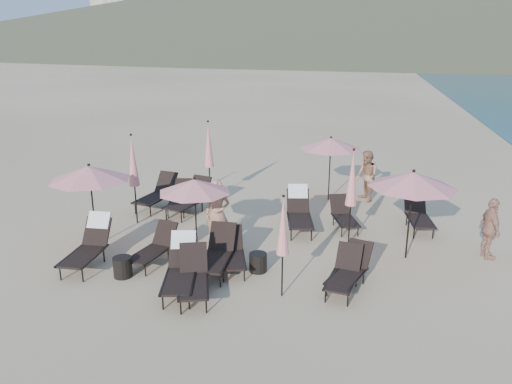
% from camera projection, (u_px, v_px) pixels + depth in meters
% --- Properties ---
extents(ground, '(800.00, 800.00, 0.00)m').
position_uv_depth(ground, '(250.00, 284.00, 11.39)').
color(ground, '#D6BA8C').
rests_on(ground, ground).
extents(hotel_skyline, '(109.00, 82.00, 55.00)m').
position_uv_depth(hotel_skyline, '(193.00, 2.00, 276.11)').
color(hotel_skyline, beige).
rests_on(hotel_skyline, ground).
extents(lounger_0, '(0.76, 1.85, 1.13)m').
position_uv_depth(lounger_0, '(89.00, 244.00, 12.24)').
color(lounger_0, black).
rests_on(lounger_0, ground).
extents(lounger_1, '(0.90, 1.63, 0.89)m').
position_uv_depth(lounger_1, '(154.00, 247.00, 12.36)').
color(lounger_1, black).
rests_on(lounger_1, ground).
extents(lounger_2, '(1.03, 1.89, 1.12)m').
position_uv_depth(lounger_2, '(181.00, 266.00, 11.05)').
color(lounger_2, black).
rests_on(lounger_2, ground).
extents(lounger_3, '(0.71, 1.74, 0.99)m').
position_uv_depth(lounger_3, '(217.00, 253.00, 11.91)').
color(lounger_3, black).
rests_on(lounger_3, ground).
extents(lounger_4, '(0.82, 1.59, 0.87)m').
position_uv_depth(lounger_4, '(344.00, 273.00, 11.03)').
color(lounger_4, black).
rests_on(lounger_4, ground).
extents(lounger_5, '(1.06, 1.65, 0.89)m').
position_uv_depth(lounger_5, '(350.00, 269.00, 11.19)').
color(lounger_5, black).
rests_on(lounger_5, ground).
extents(lounger_6, '(1.00, 1.90, 1.04)m').
position_uv_depth(lounger_6, '(157.00, 193.00, 16.39)').
color(lounger_6, black).
rests_on(lounger_6, ground).
extents(lounger_7, '(0.84, 1.64, 0.90)m').
position_uv_depth(lounger_7, '(180.00, 198.00, 16.11)').
color(lounger_7, black).
rests_on(lounger_7, ground).
extents(lounger_8, '(1.16, 1.95, 1.05)m').
position_uv_depth(lounger_8, '(190.00, 198.00, 15.86)').
color(lounger_8, black).
rests_on(lounger_8, ground).
extents(lounger_9, '(1.03, 1.94, 1.15)m').
position_uv_depth(lounger_9, '(299.00, 211.00, 14.55)').
color(lounger_9, black).
rests_on(lounger_9, ground).
extents(lounger_10, '(1.00, 1.59, 0.86)m').
position_uv_depth(lounger_10, '(344.00, 215.00, 14.63)').
color(lounger_10, black).
rests_on(lounger_10, ground).
extents(lounger_11, '(0.83, 1.71, 0.95)m').
position_uv_depth(lounger_11, '(418.00, 214.00, 14.55)').
color(lounger_11, black).
rests_on(lounger_11, ground).
extents(lounger_12, '(1.02, 1.64, 0.88)m').
position_uv_depth(lounger_12, '(232.00, 252.00, 12.06)').
color(lounger_12, black).
rests_on(lounger_12, ground).
extents(lounger_13, '(1.11, 1.76, 0.95)m').
position_uv_depth(lounger_13, '(193.00, 277.00, 10.77)').
color(lounger_13, black).
rests_on(lounger_13, ground).
extents(umbrella_open_0, '(2.11, 2.11, 2.27)m').
position_uv_depth(umbrella_open_0, '(89.00, 173.00, 12.96)').
color(umbrella_open_0, black).
rests_on(umbrella_open_0, ground).
extents(umbrella_open_1, '(1.88, 1.88, 2.03)m').
position_uv_depth(umbrella_open_1, '(195.00, 186.00, 12.63)').
color(umbrella_open_1, black).
rests_on(umbrella_open_1, ground).
extents(umbrella_open_2, '(2.17, 2.17, 2.34)m').
position_uv_depth(umbrella_open_2, '(413.00, 180.00, 12.13)').
color(umbrella_open_2, black).
rests_on(umbrella_open_2, ground).
extents(umbrella_open_3, '(2.08, 2.08, 2.23)m').
position_uv_depth(umbrella_open_3, '(331.00, 144.00, 16.72)').
color(umbrella_open_3, black).
rests_on(umbrella_open_3, ground).
extents(umbrella_closed_0, '(0.27, 0.27, 2.32)m').
position_uv_depth(umbrella_closed_0, '(283.00, 227.00, 10.39)').
color(umbrella_closed_0, black).
rests_on(umbrella_closed_0, ground).
extents(umbrella_closed_1, '(0.31, 0.31, 2.68)m').
position_uv_depth(umbrella_closed_1, '(352.00, 179.00, 12.98)').
color(umbrella_closed_1, black).
rests_on(umbrella_closed_1, ground).
extents(umbrella_closed_2, '(0.32, 0.32, 2.74)m').
position_uv_depth(umbrella_closed_2, '(133.00, 162.00, 14.60)').
color(umbrella_closed_2, black).
rests_on(umbrella_closed_2, ground).
extents(umbrella_closed_3, '(0.32, 0.32, 2.77)m').
position_uv_depth(umbrella_closed_3, '(209.00, 145.00, 16.73)').
color(umbrella_closed_3, black).
rests_on(umbrella_closed_3, ground).
extents(side_table_0, '(0.44, 0.44, 0.49)m').
position_uv_depth(side_table_0, '(123.00, 267.00, 11.68)').
color(side_table_0, black).
rests_on(side_table_0, ground).
extents(side_table_1, '(0.43, 0.43, 0.46)m').
position_uv_depth(side_table_1, '(258.00, 262.00, 11.95)').
color(side_table_1, black).
rests_on(side_table_1, ground).
extents(beachgoer_a, '(0.71, 0.50, 1.83)m').
position_uv_depth(beachgoer_a, '(218.00, 213.00, 13.28)').
color(beachgoer_a, tan).
rests_on(beachgoer_a, ground).
extents(beachgoer_b, '(0.97, 1.06, 1.75)m').
position_uv_depth(beachgoer_b, '(367.00, 176.00, 16.92)').
color(beachgoer_b, '#A37354').
rests_on(beachgoer_b, ground).
extents(beachgoer_c, '(0.56, 0.99, 1.59)m').
position_uv_depth(beachgoer_c, '(490.00, 229.00, 12.50)').
color(beachgoer_c, tan).
rests_on(beachgoer_c, ground).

